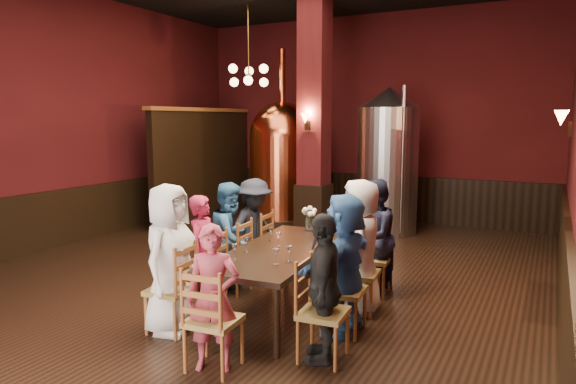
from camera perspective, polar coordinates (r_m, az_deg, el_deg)
The scene contains 37 objects.
room at distance 7.15m, azimuth -4.27°, elevation 8.19°, with size 10.00×10.02×4.50m.
wainscot_right at distance 6.34m, azimuth 28.52°, elevation -8.82°, with size 0.08×9.90×1.00m, color black.
wainscot_back at distance 11.80m, azimuth 8.56°, elevation -0.43°, with size 7.90×0.08×1.00m, color black.
wainscot_left at distance 9.97m, azimuth -23.94°, elevation -2.62°, with size 0.08×9.90×1.00m, color black.
column at distance 9.77m, azimuth 2.94°, elevation 8.19°, with size 0.58×0.58×4.50m, color #460F12.
partition at distance 11.65m, azimuth -9.38°, elevation 2.91°, with size 0.22×3.50×2.40m, color black.
pendant_cluster at distance 10.60m, azimuth -4.39°, elevation 12.77°, with size 0.90×0.90×1.70m, color #A57226, non-canonical shape.
sconce_wall at distance 6.89m, azimuth 28.88°, elevation 6.80°, with size 0.20×0.20×0.36m, color black, non-canonical shape.
sconce_column at distance 9.49m, azimuth 2.18°, elevation 7.89°, with size 0.20×0.20×0.36m, color black, non-canonical shape.
dining_table at distance 6.01m, azimuth -0.70°, elevation -6.84°, with size 1.20×2.48×0.75m.
chair_0 at distance 5.64m, azimuth -12.93°, elevation -10.48°, with size 0.46×0.46×0.92m, color brown, non-canonical shape.
person_0 at distance 5.55m, azimuth -13.04°, elevation -7.22°, with size 0.77×0.50×1.58m, color silver.
chair_1 at distance 6.17m, azimuth -9.29°, elevation -8.74°, with size 0.46×0.46×0.92m, color brown, non-canonical shape.
person_1 at distance 6.11m, azimuth -9.34°, elevation -6.73°, with size 0.50×0.33×1.37m, color #A01B3C.
chair_2 at distance 6.72m, azimuth -6.31°, elevation -7.28°, with size 0.46×0.46×0.92m, color brown, non-canonical shape.
person_2 at distance 6.65m, azimuth -6.34°, elevation -5.11°, with size 0.70×0.35×1.44m, color #295B8A.
chair_3 at distance 7.29m, azimuth -3.76°, elevation -6.01°, with size 0.46×0.46×0.92m, color brown, non-canonical shape.
person_3 at distance 7.23m, azimuth -3.78°, elevation -4.10°, with size 0.92×0.53×1.42m, color black.
chair_4 at distance 4.90m, azimuth 3.96°, elevation -13.18°, with size 0.46×0.46×0.92m, color brown, non-canonical shape.
person_4 at distance 4.82m, azimuth 3.99°, elevation -10.53°, with size 0.82×0.34×1.40m, color black.
chair_5 at distance 5.50m, azimuth 6.22°, elevation -10.79°, with size 0.46×0.46×0.92m, color brown, non-canonical shape.
person_5 at distance 5.42m, azimuth 6.27°, elevation -7.92°, with size 1.38×0.44×1.49m, color #335D99.
chair_6 at distance 6.11m, azimuth 7.98°, elevation -8.88°, with size 0.46×0.46×0.92m, color brown, non-canonical shape.
person_6 at distance 6.03m, azimuth 8.04°, elevation -5.98°, with size 0.76×0.50×1.56m, color beige.
chair_7 at distance 6.74m, azimuth 9.43°, elevation -7.30°, with size 0.46×0.46×0.92m, color brown, non-canonical shape.
person_7 at distance 6.67m, azimuth 9.49°, elevation -4.95°, with size 0.72×0.36×1.49m, color black.
chair_8 at distance 4.77m, azimuth -8.27°, elevation -13.88°, with size 0.46×0.46×0.92m, color brown, non-canonical shape.
person_8 at distance 4.70m, azimuth -8.33°, elevation -11.58°, with size 0.48×0.32×1.33m, color #A73747.
copper_kettle at distance 10.94m, azimuth -0.63°, elevation 3.41°, with size 1.55×1.55×3.67m.
steel_vessel at distance 10.23m, azimuth 11.02°, elevation 3.42°, with size 1.50×1.50×2.85m.
rose_vase at distance 6.87m, azimuth 2.34°, elevation -2.52°, with size 0.20×0.20×0.34m.
wine_glass_0 at distance 6.05m, azimuth -1.05°, elevation -5.30°, with size 0.07×0.07×0.17m, color white, non-canonical shape.
wine_glass_1 at distance 5.80m, azimuth -4.68°, elevation -5.91°, with size 0.07×0.07×0.17m, color white, non-canonical shape.
wine_glass_2 at distance 5.42m, azimuth 0.08°, elevation -6.91°, with size 0.07×0.07×0.17m, color white, non-canonical shape.
wine_glass_3 at distance 5.53m, azimuth -5.99°, elevation -6.62°, with size 0.07×0.07×0.17m, color white, non-canonical shape.
wine_glass_4 at distance 6.33m, azimuth -1.89°, elevation -4.70°, with size 0.07×0.07×0.17m, color white, non-canonical shape.
wine_glass_5 at distance 5.31m, azimuth -1.34°, elevation -7.21°, with size 0.07×0.07×0.17m, color white, non-canonical shape.
Camera 1 is at (3.75, -6.09, 2.24)m, focal length 32.00 mm.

